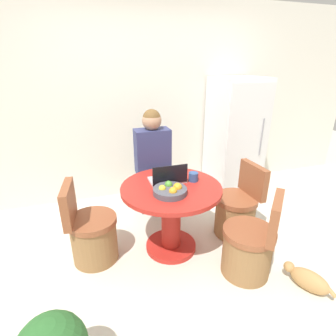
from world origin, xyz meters
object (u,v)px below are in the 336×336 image
Objects in this scene: chair_right_side at (237,212)px; laptop at (168,178)px; dining_table at (171,209)px; cat at (308,280)px; refrigerator at (234,138)px; chair_left_side at (92,235)px; chair_near_right_corner at (249,248)px; person_seated at (152,159)px; fruit_bowl at (170,190)px.

laptop reaches higher than chair_right_side.
dining_table is 1.34m from cat.
refrigerator reaches higher than laptop.
chair_left_side is at bearing -94.14° from chair_right_side.
chair_near_right_corner is at bearing -115.02° from refrigerator.
chair_right_side is 0.93m from cat.
chair_near_right_corner and chair_right_side have the same top height.
refrigerator is 2.06m from cat.
person_seated is (-1.30, -0.31, -0.07)m from refrigerator.
cat is (1.73, -0.96, -0.18)m from chair_left_side.
chair_near_right_corner is 0.99m from laptop.
chair_near_right_corner is 1.48m from chair_left_side.
refrigerator reaches higher than cat.
chair_right_side reaches higher than cat.
refrigerator is at bearing 38.27° from dining_table.
chair_near_right_corner is at bearing -44.06° from dining_table.
laptop is 0.85× the size of cat.
cat is at bearing 93.66° from chair_near_right_corner.
refrigerator reaches higher than dining_table.
dining_table is at bearing -90.00° from chair_right_side.
chair_near_right_corner is 0.61m from chair_right_side.
dining_table is 1.19× the size of chair_near_right_corner.
fruit_bowl reaches higher than chair_right_side.
laptop is (0.00, -0.61, 0.01)m from person_seated.
fruit_bowl is at bearing 77.58° from laptop.
chair_left_side is at bearing 38.97° from person_seated.
chair_near_right_corner is 1.00× the size of chair_left_side.
refrigerator is 1.68m from dining_table.
chair_left_side is 2.35× the size of laptop.
chair_near_right_corner reaches higher than dining_table.
dining_table is 1.19× the size of chair_right_side.
refrigerator is 2.01× the size of chair_left_side.
refrigerator is at bearing 150.63° from chair_right_side.
chair_right_side is at bearing -85.86° from chair_left_side.
person_seated reaches higher than chair_right_side.
chair_near_right_corner is 2.01× the size of cat.
chair_near_right_corner is 0.61× the size of person_seated.
chair_right_side is (0.22, 0.57, 0.00)m from chair_near_right_corner.
chair_right_side is at bearing -15.69° from cat.
cat is at bearing 8.24° from chair_right_side.
laptop is at bearing -94.68° from chair_near_right_corner.
chair_near_right_corner reaches higher than cat.
chair_right_side is at bearing -156.91° from chair_near_right_corner.
cat is (0.95, -1.58, -0.65)m from person_seated.
fruit_bowl is at bearing 28.02° from cat.
cat is at bearing -35.94° from fruit_bowl.
fruit_bowl is (-0.06, -0.14, 0.28)m from dining_table.
laptop reaches higher than cat.
chair_near_right_corner is at bearing 23.56° from cat.
dining_table is (-1.29, -1.02, -0.35)m from refrigerator.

